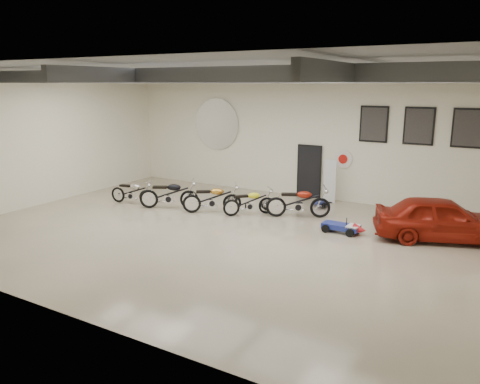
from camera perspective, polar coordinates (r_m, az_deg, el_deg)
The scene contains 19 objects.
floor at distance 14.65m, azimuth -2.38°, elevation -5.11°, with size 16.00×12.00×0.01m, color tan.
ceiling at distance 13.93m, azimuth -2.58°, elevation 14.83°, with size 16.00×12.00×0.01m, color gray.
back_wall at distance 19.35m, azimuth 7.26°, elevation 6.82°, with size 16.00×0.02×5.00m, color white.
left_wall at distance 19.57m, azimuth -22.69°, elevation 5.99°, with size 0.02×12.00×5.00m, color white.
ceiling_beams at distance 13.93m, azimuth -2.57°, elevation 13.80°, with size 15.80×11.80×0.32m, color #525459, non-canonical shape.
door at distance 19.33m, azimuth 8.44°, elevation 2.43°, with size 0.92×0.08×2.10m, color black.
logo_plaque at distance 21.17m, azimuth -2.87°, elevation 8.26°, with size 2.30×0.06×1.16m, color silver, non-canonical shape.
poster_left at distance 18.29m, azimuth 16.01°, elevation 7.96°, with size 1.05×0.08×1.35m, color black, non-canonical shape.
poster_mid at distance 17.96m, azimuth 20.98°, elevation 7.52°, with size 1.05×0.08×1.35m, color black, non-canonical shape.
poster_right at distance 17.77m, azimuth 26.09°, elevation 7.01°, with size 1.05×0.08×1.35m, color black, non-canonical shape.
oil_sign at distance 18.75m, azimuth 12.48°, elevation 3.96°, with size 0.72×0.10×0.72m, color white, non-canonical shape.
banner_stand at distance 18.58m, azimuth 10.90°, elevation 1.39°, with size 0.48×0.19×1.77m, color white, non-canonical shape.
motorcycle_silver at distance 18.59m, azimuth -13.07°, elevation 0.04°, with size 1.88×0.58×0.98m, color silver, non-canonical shape.
motorcycle_black at distance 17.63m, azimuth -8.67°, elevation -0.21°, with size 2.18×0.68×1.14m, color silver, non-canonical shape.
motorcycle_gold at distance 16.93m, azimuth -3.44°, elevation -0.72°, with size 2.09×0.65×1.08m, color silver, non-canonical shape.
motorcycle_yellow at distance 16.60m, azimuth 1.13°, elevation -1.18°, with size 1.87×0.58×0.97m, color silver, non-canonical shape.
motorcycle_red at distance 16.41m, azimuth 7.11°, elevation -1.15°, with size 2.19×0.68×1.14m, color silver, non-canonical shape.
go_kart at distance 14.99m, azimuth 12.64°, elevation -3.97°, with size 1.42×0.64×0.52m, color navy, non-canonical shape.
vintage_car at distance 15.12m, azimuth 23.41°, elevation -3.02°, with size 3.88×1.57×1.32m, color maroon.
Camera 1 is at (7.56, -11.69, 4.57)m, focal length 35.00 mm.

